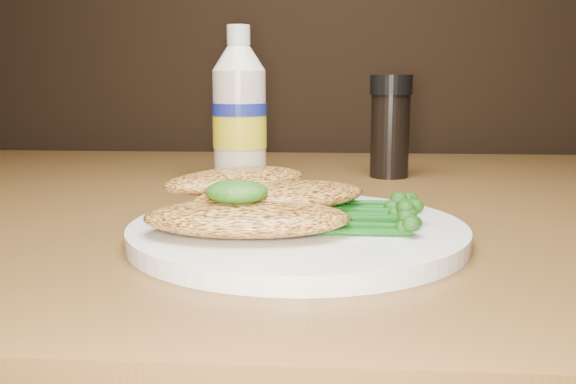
{
  "coord_description": "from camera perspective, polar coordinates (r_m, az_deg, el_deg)",
  "views": [
    {
      "loc": [
        0.02,
        0.39,
        0.88
      ],
      "look_at": [
        -0.01,
        0.87,
        0.79
      ],
      "focal_mm": 39.43,
      "sensor_mm": 36.0,
      "label": 1
    }
  ],
  "objects": [
    {
      "name": "chicken_front",
      "position": [
        0.46,
        -3.75,
        -2.34
      ],
      "size": [
        0.16,
        0.09,
        0.02
      ],
      "primitive_type": "ellipsoid",
      "rotation": [
        0.0,
        0.0,
        0.04
      ],
      "color": "gold",
      "rests_on": "plate"
    },
    {
      "name": "pepper_grinder",
      "position": [
        0.82,
        9.2,
        5.84
      ],
      "size": [
        0.05,
        0.05,
        0.13
      ],
      "primitive_type": null,
      "rotation": [
        0.0,
        0.0,
        -0.01
      ],
      "color": "black",
      "rests_on": "dining_table"
    },
    {
      "name": "mayo_bottle",
      "position": [
        0.78,
        -4.4,
        7.9
      ],
      "size": [
        0.08,
        0.08,
        0.19
      ],
      "primitive_type": null,
      "rotation": [
        0.0,
        0.0,
        -0.27
      ],
      "color": "silver",
      "rests_on": "dining_table"
    },
    {
      "name": "chicken_back",
      "position": [
        0.54,
        -4.65,
        1.07
      ],
      "size": [
        0.14,
        0.14,
        0.02
      ],
      "primitive_type": "ellipsoid",
      "rotation": [
        0.0,
        0.0,
        0.72
      ],
      "color": "gold",
      "rests_on": "plate"
    },
    {
      "name": "plate",
      "position": [
        0.5,
        0.87,
        -3.63
      ],
      "size": [
        0.26,
        0.26,
        0.01
      ],
      "primitive_type": "cylinder",
      "color": "white",
      "rests_on": "dining_table"
    },
    {
      "name": "broccolini_bundle",
      "position": [
        0.5,
        5.15,
        -1.67
      ],
      "size": [
        0.16,
        0.14,
        0.02
      ],
      "primitive_type": null,
      "rotation": [
        0.0,
        0.0,
        0.32
      ],
      "color": "#104912",
      "rests_on": "plate"
    },
    {
      "name": "pesto_front",
      "position": [
        0.47,
        -4.66,
        0.0
      ],
      "size": [
        0.06,
        0.06,
        0.02
      ],
      "primitive_type": "ellipsoid",
      "rotation": [
        0.0,
        0.0,
        -0.34
      ],
      "color": "black",
      "rests_on": "chicken_front"
    },
    {
      "name": "chicken_mid",
      "position": [
        0.5,
        -0.62,
        -0.41
      ],
      "size": [
        0.16,
        0.13,
        0.02
      ],
      "primitive_type": "ellipsoid",
      "rotation": [
        0.0,
        0.0,
        0.5
      ],
      "color": "gold",
      "rests_on": "plate"
    }
  ]
}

